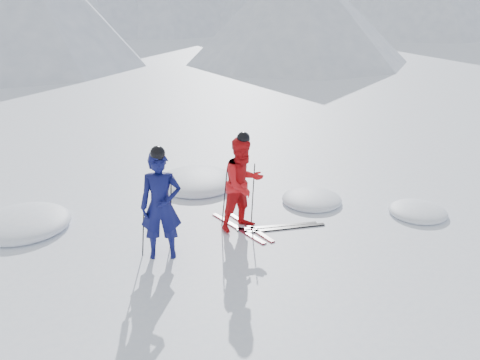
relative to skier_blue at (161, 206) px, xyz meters
name	(u,v)px	position (x,y,z in m)	size (l,w,h in m)	color
ground	(313,226)	(3.15, -0.20, -1.01)	(160.00, 160.00, 0.00)	white
skier_blue	(161,206)	(0.00, 0.00, 0.00)	(0.74, 0.48, 2.02)	#0C104C
skier_red	(243,184)	(1.83, 0.38, -0.04)	(0.94, 0.73, 1.94)	red
pole_blue_left	(143,223)	(-0.30, 0.15, -0.34)	(0.02, 0.02, 1.35)	black
pole_blue_right	(171,215)	(0.25, 0.25, -0.34)	(0.02, 0.02, 1.35)	black
pole_red_left	(225,197)	(1.53, 0.63, -0.36)	(0.02, 0.02, 1.29)	black
pole_red_right	(253,194)	(2.13, 0.53, -0.36)	(0.02, 0.02, 1.29)	black
ski_worn_left	(238,228)	(1.71, 0.38, -0.99)	(0.09, 1.70, 0.03)	black
ski_worn_right	(248,226)	(1.95, 0.38, -0.99)	(0.09, 1.70, 0.03)	black
ski_loose_a	(277,226)	(2.47, 0.09, -0.99)	(0.09, 1.70, 0.03)	black
ski_loose_b	(285,228)	(2.57, -0.06, -0.99)	(0.09, 1.70, 0.03)	black
snow_lumps	(176,204)	(0.99, 2.13, -1.01)	(9.36, 5.33, 0.44)	white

